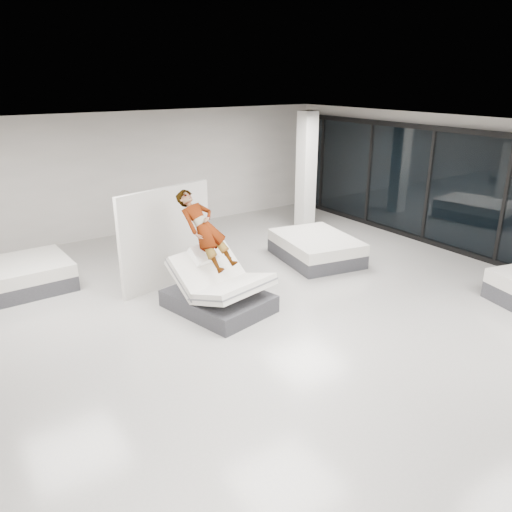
% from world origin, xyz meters
% --- Properties ---
extents(room, '(14.00, 14.04, 3.20)m').
position_xyz_m(room, '(0.00, 0.00, 1.60)').
color(room, '#AFACA5').
rests_on(room, ground).
extents(hero_bed, '(1.72, 2.05, 1.16)m').
position_xyz_m(hero_bed, '(-0.46, 1.50, 0.36)').
color(hero_bed, '#3A3A3F').
rests_on(hero_bed, floor).
extents(person, '(0.93, 1.63, 1.32)m').
position_xyz_m(person, '(-0.53, 1.81, 1.17)').
color(person, slate).
rests_on(person, hero_bed).
extents(remote, '(0.08, 0.15, 0.08)m').
position_xyz_m(remote, '(-0.24, 1.52, 0.98)').
color(remote, black).
rests_on(remote, person).
extents(divider_panel, '(2.16, 0.65, 2.01)m').
position_xyz_m(divider_panel, '(-0.71, 3.12, 1.00)').
color(divider_panel, silver).
rests_on(divider_panel, floor).
extents(flat_bed_right_far, '(1.86, 2.27, 0.56)m').
position_xyz_m(flat_bed_right_far, '(2.73, 2.53, 0.28)').
color(flat_bed_right_far, '#3A3A3F').
rests_on(flat_bed_right_far, floor).
extents(flat_bed_left_far, '(2.11, 1.62, 0.56)m').
position_xyz_m(flat_bed_left_far, '(-3.39, 4.52, 0.28)').
color(flat_bed_left_far, '#3A3A3F').
rests_on(flat_bed_left_far, floor).
extents(column, '(0.40, 0.40, 3.20)m').
position_xyz_m(column, '(4.00, 4.50, 1.60)').
color(column, silver).
rests_on(column, floor).
extents(storefront_glazing, '(0.12, 13.40, 2.92)m').
position_xyz_m(storefront_glazing, '(5.90, 0.00, 1.45)').
color(storefront_glazing, '#202C35').
rests_on(storefront_glazing, floor).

